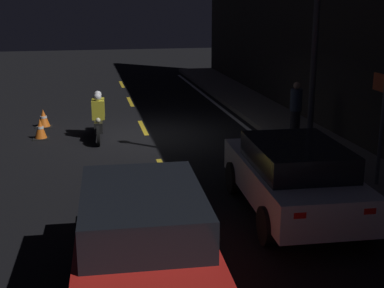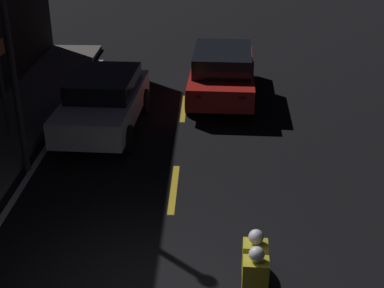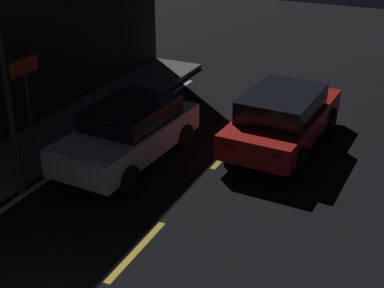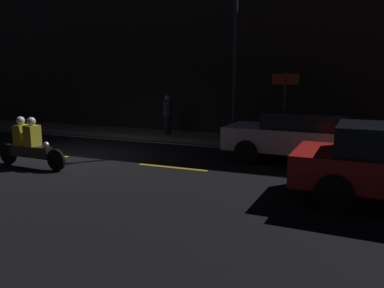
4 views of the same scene
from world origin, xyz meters
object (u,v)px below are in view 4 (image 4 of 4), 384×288
(sedan_white, at_px, (300,135))
(street_lamp, at_px, (235,50))
(motorcycle, at_px, (29,144))
(shop_sign, at_px, (285,93))
(pedestrian, at_px, (167,115))

(sedan_white, xyz_separation_m, street_lamp, (-2.33, 1.34, 2.46))
(motorcycle, distance_m, shop_sign, 8.18)
(pedestrian, relative_size, street_lamp, 0.27)
(pedestrian, xyz_separation_m, street_lamp, (2.90, -0.84, 2.31))
(pedestrian, bearing_deg, street_lamp, -16.15)
(motorcycle, xyz_separation_m, street_lamp, (4.27, 4.73, 2.61))
(motorcycle, distance_m, pedestrian, 5.75)
(shop_sign, distance_m, street_lamp, 2.25)
(sedan_white, relative_size, shop_sign, 1.72)
(shop_sign, bearing_deg, street_lamp, -149.21)
(motorcycle, xyz_separation_m, pedestrian, (1.38, 5.57, 0.30))
(motorcycle, distance_m, street_lamp, 6.89)
(shop_sign, bearing_deg, sedan_white, -70.24)
(sedan_white, xyz_separation_m, motorcycle, (-6.61, -3.39, -0.15))
(motorcycle, relative_size, street_lamp, 0.41)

